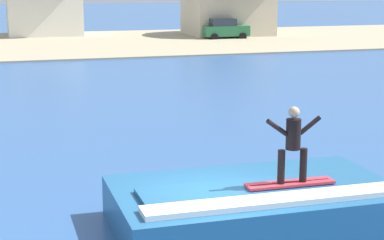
# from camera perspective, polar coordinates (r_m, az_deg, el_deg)

# --- Properties ---
(ground_plane) EXTENTS (260.00, 260.00, 0.00)m
(ground_plane) POSITION_cam_1_polar(r_m,az_deg,el_deg) (14.51, 1.75, -9.94)
(ground_plane) COLOR #305A97
(wave_crest) EXTENTS (6.23, 3.56, 1.05)m
(wave_crest) POSITION_cam_1_polar(r_m,az_deg,el_deg) (14.92, 5.42, -7.33)
(wave_crest) COLOR #215C8A
(wave_crest) RESTS_ON ground_plane
(surfboard) EXTENTS (1.99, 0.42, 0.06)m
(surfboard) POSITION_cam_1_polar(r_m,az_deg,el_deg) (14.62, 8.40, -5.41)
(surfboard) COLOR #D8333F
(surfboard) RESTS_ON wave_crest
(surfer) EXTENTS (1.27, 0.32, 1.68)m
(surfer) POSITION_cam_1_polar(r_m,az_deg,el_deg) (14.34, 8.68, -1.75)
(surfer) COLOR black
(surfer) RESTS_ON surfboard
(shoreline_bank) EXTENTS (120.00, 22.49, 0.12)m
(shoreline_bank) POSITION_cam_1_polar(r_m,az_deg,el_deg) (56.09, -12.19, 6.39)
(shoreline_bank) COLOR tan
(shoreline_bank) RESTS_ON ground_plane
(car_far_shore) EXTENTS (4.07, 2.13, 1.86)m
(car_far_shore) POSITION_cam_1_polar(r_m,az_deg,el_deg) (59.65, 2.81, 7.83)
(car_far_shore) COLOR #23663D
(car_far_shore) RESTS_ON ground_plane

